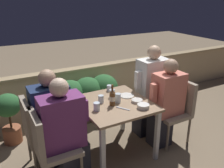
{
  "coord_description": "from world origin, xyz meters",
  "views": [
    {
      "loc": [
        -1.3,
        -2.29,
        1.95
      ],
      "look_at": [
        0.0,
        0.07,
        0.92
      ],
      "focal_mm": 38.0,
      "sensor_mm": 36.0,
      "label": 1
    }
  ],
  "objects_px": {
    "chair_left_near": "(48,143)",
    "person_white_polo": "(150,91)",
    "person_coral_top": "(166,103)",
    "beer_bottle": "(112,98)",
    "chair_left_far": "(37,128)",
    "person_navy_jumper": "(54,119)",
    "person_purple_stripe": "(66,132)",
    "potted_plant": "(9,113)",
    "chair_right_far": "(160,97)",
    "chair_right_near": "(176,105)"
  },
  "relations": [
    {
      "from": "person_white_polo",
      "to": "beer_bottle",
      "type": "relative_size",
      "value": 5.0
    },
    {
      "from": "person_navy_jumper",
      "to": "beer_bottle",
      "type": "distance_m",
      "value": 0.72
    },
    {
      "from": "chair_left_near",
      "to": "person_white_polo",
      "type": "xyz_separation_m",
      "value": [
        1.57,
        0.37,
        0.13
      ]
    },
    {
      "from": "person_navy_jumper",
      "to": "chair_right_near",
      "type": "bearing_deg",
      "value": -10.96
    },
    {
      "from": "chair_right_far",
      "to": "beer_bottle",
      "type": "relative_size",
      "value": 3.34
    },
    {
      "from": "chair_left_near",
      "to": "potted_plant",
      "type": "bearing_deg",
      "value": 103.71
    },
    {
      "from": "chair_left_far",
      "to": "chair_right_near",
      "type": "height_order",
      "value": "same"
    },
    {
      "from": "chair_left_near",
      "to": "person_coral_top",
      "type": "xyz_separation_m",
      "value": [
        1.57,
        0.03,
        0.08
      ]
    },
    {
      "from": "person_coral_top",
      "to": "beer_bottle",
      "type": "relative_size",
      "value": 4.58
    },
    {
      "from": "person_coral_top",
      "to": "chair_left_far",
      "type": "bearing_deg",
      "value": 169.04
    },
    {
      "from": "potted_plant",
      "to": "person_coral_top",
      "type": "bearing_deg",
      "value": -29.1
    },
    {
      "from": "person_coral_top",
      "to": "potted_plant",
      "type": "xyz_separation_m",
      "value": [
        -1.83,
        1.02,
        -0.16
      ]
    },
    {
      "from": "chair_left_near",
      "to": "chair_right_far",
      "type": "distance_m",
      "value": 1.81
    },
    {
      "from": "person_coral_top",
      "to": "beer_bottle",
      "type": "distance_m",
      "value": 0.78
    },
    {
      "from": "person_navy_jumper",
      "to": "person_coral_top",
      "type": "distance_m",
      "value": 1.44
    },
    {
      "from": "person_coral_top",
      "to": "chair_right_far",
      "type": "distance_m",
      "value": 0.4
    },
    {
      "from": "beer_bottle",
      "to": "potted_plant",
      "type": "distance_m",
      "value": 1.46
    },
    {
      "from": "chair_left_near",
      "to": "person_purple_stripe",
      "type": "distance_m",
      "value": 0.21
    },
    {
      "from": "person_navy_jumper",
      "to": "chair_right_far",
      "type": "height_order",
      "value": "person_navy_jumper"
    },
    {
      "from": "person_purple_stripe",
      "to": "person_coral_top",
      "type": "bearing_deg",
      "value": 1.3
    },
    {
      "from": "person_navy_jumper",
      "to": "beer_bottle",
      "type": "height_order",
      "value": "person_navy_jumper"
    },
    {
      "from": "person_purple_stripe",
      "to": "person_coral_top",
      "type": "xyz_separation_m",
      "value": [
        1.37,
        0.03,
        0.0
      ]
    },
    {
      "from": "person_white_polo",
      "to": "person_purple_stripe",
      "type": "bearing_deg",
      "value": -165.03
    },
    {
      "from": "person_navy_jumper",
      "to": "person_white_polo",
      "type": "xyz_separation_m",
      "value": [
        1.4,
        0.03,
        0.06
      ]
    },
    {
      "from": "person_purple_stripe",
      "to": "chair_left_far",
      "type": "xyz_separation_m",
      "value": [
        -0.23,
        0.34,
        -0.07
      ]
    },
    {
      "from": "chair_left_far",
      "to": "potted_plant",
      "type": "xyz_separation_m",
      "value": [
        -0.23,
        0.71,
        -0.08
      ]
    },
    {
      "from": "person_purple_stripe",
      "to": "chair_right_far",
      "type": "xyz_separation_m",
      "value": [
        1.57,
        0.37,
        -0.07
      ]
    },
    {
      "from": "chair_left_far",
      "to": "person_navy_jumper",
      "type": "distance_m",
      "value": 0.21
    },
    {
      "from": "person_navy_jumper",
      "to": "beer_bottle",
      "type": "bearing_deg",
      "value": -17.74
    },
    {
      "from": "chair_left_far",
      "to": "potted_plant",
      "type": "relative_size",
      "value": 1.21
    },
    {
      "from": "person_navy_jumper",
      "to": "beer_bottle",
      "type": "relative_size",
      "value": 4.57
    },
    {
      "from": "chair_left_near",
      "to": "person_white_polo",
      "type": "distance_m",
      "value": 1.62
    },
    {
      "from": "chair_left_far",
      "to": "person_coral_top",
      "type": "distance_m",
      "value": 1.63
    },
    {
      "from": "person_coral_top",
      "to": "person_white_polo",
      "type": "xyz_separation_m",
      "value": [
        -0.0,
        0.34,
        0.05
      ]
    },
    {
      "from": "chair_left_far",
      "to": "potted_plant",
      "type": "height_order",
      "value": "chair_left_far"
    },
    {
      "from": "person_navy_jumper",
      "to": "chair_left_far",
      "type": "bearing_deg",
      "value": 180.0
    },
    {
      "from": "chair_right_near",
      "to": "potted_plant",
      "type": "bearing_deg",
      "value": 153.36
    },
    {
      "from": "chair_left_near",
      "to": "person_purple_stripe",
      "type": "height_order",
      "value": "person_purple_stripe"
    },
    {
      "from": "person_purple_stripe",
      "to": "person_white_polo",
      "type": "distance_m",
      "value": 1.42
    },
    {
      "from": "chair_right_near",
      "to": "beer_bottle",
      "type": "bearing_deg",
      "value": 173.94
    },
    {
      "from": "person_purple_stripe",
      "to": "person_white_polo",
      "type": "bearing_deg",
      "value": 14.97
    },
    {
      "from": "person_white_polo",
      "to": "chair_left_far",
      "type": "bearing_deg",
      "value": -179.1
    },
    {
      "from": "person_navy_jumper",
      "to": "person_purple_stripe",
      "type": "bearing_deg",
      "value": -85.17
    },
    {
      "from": "potted_plant",
      "to": "chair_right_near",
      "type": "bearing_deg",
      "value": -26.64
    },
    {
      "from": "chair_right_near",
      "to": "potted_plant",
      "type": "height_order",
      "value": "chair_right_near"
    },
    {
      "from": "chair_right_far",
      "to": "chair_left_near",
      "type": "bearing_deg",
      "value": -168.29
    },
    {
      "from": "chair_right_near",
      "to": "chair_right_far",
      "type": "distance_m",
      "value": 0.34
    },
    {
      "from": "chair_left_near",
      "to": "person_navy_jumper",
      "type": "relative_size",
      "value": 0.73
    },
    {
      "from": "chair_right_far",
      "to": "potted_plant",
      "type": "height_order",
      "value": "chair_right_far"
    },
    {
      "from": "chair_right_near",
      "to": "person_white_polo",
      "type": "bearing_deg",
      "value": 121.12
    }
  ]
}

